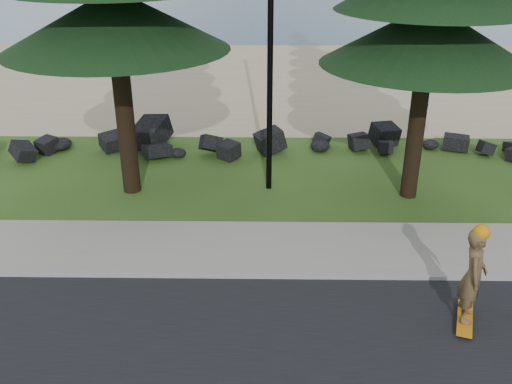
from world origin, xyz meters
TOP-DOWN VIEW (x-y plane):
  - ground at (0.00, 0.00)m, footprint 160.00×160.00m
  - kerb at (0.00, -0.90)m, footprint 160.00×0.20m
  - sidewalk at (0.00, 0.20)m, footprint 160.00×2.00m
  - beach_sand at (0.00, 14.50)m, footprint 160.00×15.00m
  - seawall_boulders at (0.00, 5.60)m, footprint 60.00×2.40m
  - lamp_post at (0.00, 3.20)m, footprint 0.25×0.14m
  - skateboarder at (3.33, -2.25)m, footprint 0.58×1.05m

SIDE VIEW (x-z plane):
  - ground at x=0.00m, z-range 0.00..0.00m
  - seawall_boulders at x=0.00m, z-range -0.55..0.55m
  - beach_sand at x=0.00m, z-range 0.00..0.01m
  - sidewalk at x=0.00m, z-range 0.00..0.08m
  - kerb at x=0.00m, z-range 0.00..0.10m
  - skateboarder at x=3.33m, z-range 0.01..1.90m
  - lamp_post at x=0.00m, z-range 0.06..8.20m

